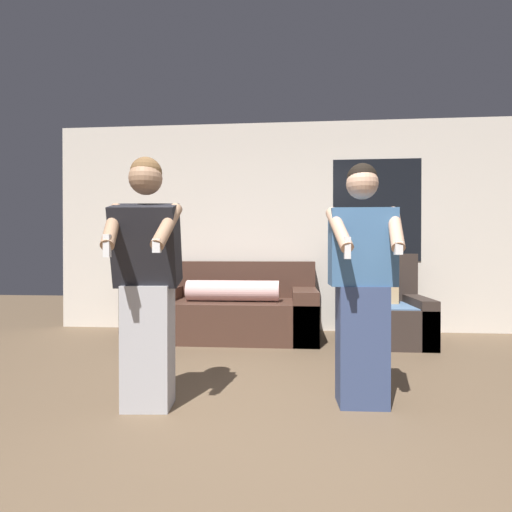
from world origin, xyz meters
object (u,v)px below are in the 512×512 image
(armchair, at_px, (381,313))
(person_right, at_px, (362,283))
(person_left, at_px, (147,282))
(couch, at_px, (235,311))
(side_table, at_px, (140,287))

(armchair, distance_m, person_right, 2.10)
(person_left, bearing_deg, couch, 83.06)
(side_table, xyz_separation_m, person_right, (2.38, -2.25, 0.23))
(couch, height_order, armchair, armchair)
(side_table, height_order, person_right, person_right)
(couch, height_order, person_right, person_right)
(side_table, height_order, person_left, person_left)
(armchair, xyz_separation_m, person_left, (-1.97, -2.14, 0.51))
(couch, bearing_deg, person_right, -60.83)
(person_left, bearing_deg, person_right, 7.46)
(person_right, bearing_deg, side_table, 136.56)
(couch, xyz_separation_m, armchair, (1.70, -0.07, -0.00))
(armchair, relative_size, side_table, 1.17)
(couch, relative_size, armchair, 1.94)
(person_right, bearing_deg, couch, 119.17)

